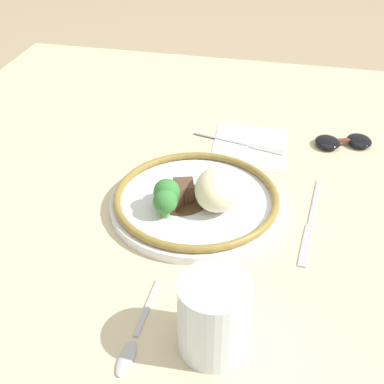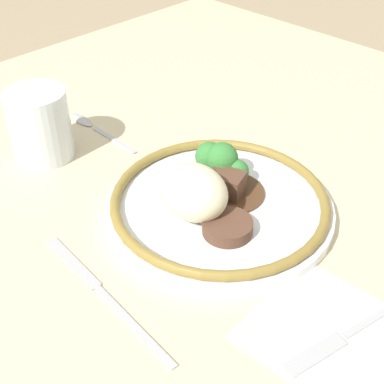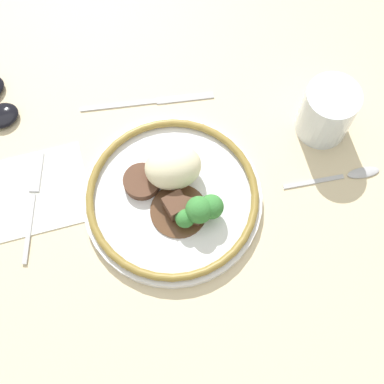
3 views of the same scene
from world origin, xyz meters
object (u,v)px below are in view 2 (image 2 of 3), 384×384
Objects in this scene: juice_glass at (40,129)px; knife at (101,291)px; plate at (216,200)px; fork at (346,335)px; spoon at (89,125)px.

knife is at bearing 158.15° from juice_glass.
juice_glass is (0.26, 0.07, 0.02)m from plate.
juice_glass is at bearing -17.16° from knife.
knife is (0.21, 0.13, -0.00)m from fork.
juice_glass reaches higher than fork.
fork is 1.15× the size of spoon.
knife is 0.34m from spoon.
spoon is (0.28, -0.02, -0.02)m from plate.
fork reaches higher than knife.
juice_glass is 0.10m from spoon.
plate reaches higher than spoon.
plate is 1.53× the size of fork.
juice_glass is 0.54× the size of fork.
plate is 1.75× the size of spoon.
plate reaches higher than knife.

